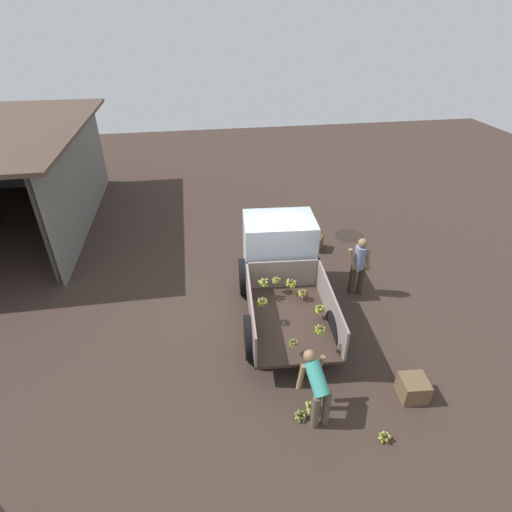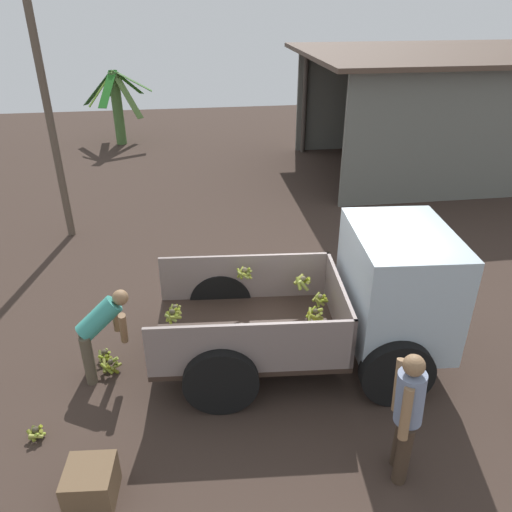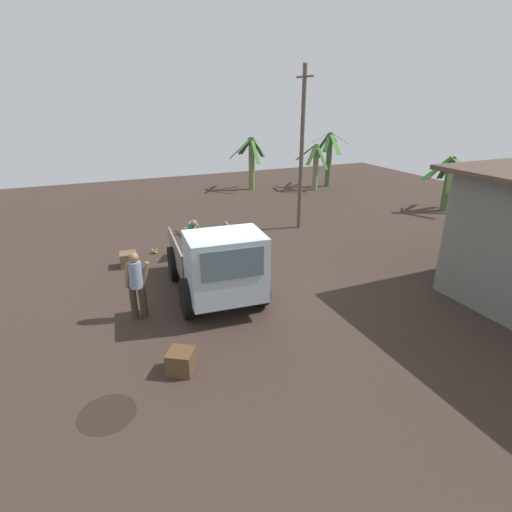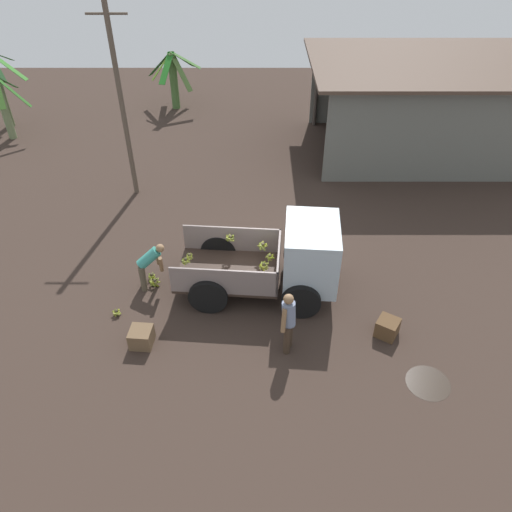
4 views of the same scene
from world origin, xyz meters
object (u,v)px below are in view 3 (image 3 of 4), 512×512
(utility_pole, at_px, (302,149))
(cargo_truck, at_px, (221,267))
(banana_bunch_on_ground_1, at_px, (155,251))
(person_worker_loading, at_px, (190,234))
(banana_bunch_on_ground_2, at_px, (199,251))
(wooden_crate_0, at_px, (129,259))
(banana_bunch_on_ground_0, at_px, (192,253))
(wooden_crate_1, at_px, (181,361))
(person_foreground_visitor, at_px, (137,283))

(utility_pole, bearing_deg, cargo_truck, -44.93)
(utility_pole, distance_m, banana_bunch_on_ground_1, 6.79)
(cargo_truck, relative_size, person_worker_loading, 3.15)
(person_worker_loading, distance_m, banana_bunch_on_ground_2, 0.74)
(utility_pole, bearing_deg, wooden_crate_0, -78.27)
(utility_pole, bearing_deg, banana_bunch_on_ground_0, -73.91)
(banana_bunch_on_ground_0, xyz_separation_m, banana_bunch_on_ground_2, (-0.12, 0.27, -0.01))
(banana_bunch_on_ground_0, bearing_deg, wooden_crate_1, -16.67)
(banana_bunch_on_ground_0, bearing_deg, banana_bunch_on_ground_1, -125.14)
(cargo_truck, height_order, banana_bunch_on_ground_0, cargo_truck)
(person_worker_loading, distance_m, wooden_crate_0, 2.13)
(utility_pole, distance_m, wooden_crate_1, 10.32)
(banana_bunch_on_ground_2, bearing_deg, banana_bunch_on_ground_0, -66.47)
(utility_pole, relative_size, person_worker_loading, 4.58)
(person_foreground_visitor, height_order, person_worker_loading, person_foreground_visitor)
(banana_bunch_on_ground_0, distance_m, wooden_crate_0, 2.07)
(banana_bunch_on_ground_0, bearing_deg, person_foreground_visitor, -32.55)
(cargo_truck, height_order, banana_bunch_on_ground_1, cargo_truck)
(cargo_truck, bearing_deg, utility_pole, 139.57)
(cargo_truck, distance_m, person_foreground_visitor, 2.06)
(utility_pole, relative_size, wooden_crate_1, 12.63)
(banana_bunch_on_ground_0, height_order, wooden_crate_0, wooden_crate_0)
(wooden_crate_1, bearing_deg, banana_bunch_on_ground_1, 174.44)
(cargo_truck, xyz_separation_m, utility_pole, (-5.07, 5.06, 2.09))
(cargo_truck, height_order, wooden_crate_0, cargo_truck)
(person_foreground_visitor, xyz_separation_m, banana_bunch_on_ground_1, (-4.24, 1.09, -0.84))
(utility_pole, relative_size, banana_bunch_on_ground_0, 20.15)
(banana_bunch_on_ground_1, xyz_separation_m, banana_bunch_on_ground_2, (0.67, 1.39, 0.02))
(person_worker_loading, relative_size, banana_bunch_on_ground_0, 4.40)
(banana_bunch_on_ground_2, bearing_deg, cargo_truck, -6.55)
(cargo_truck, relative_size, banana_bunch_on_ground_1, 18.83)
(utility_pole, height_order, person_worker_loading, utility_pole)
(person_foreground_visitor, bearing_deg, banana_bunch_on_ground_0, -15.64)
(wooden_crate_1, bearing_deg, banana_bunch_on_ground_0, 163.33)
(wooden_crate_0, distance_m, wooden_crate_1, 5.87)
(utility_pole, xyz_separation_m, banana_bunch_on_ground_1, (0.63, -6.01, -3.08))
(cargo_truck, height_order, person_foreground_visitor, cargo_truck)
(person_worker_loading, bearing_deg, wooden_crate_0, -100.18)
(banana_bunch_on_ground_2, bearing_deg, wooden_crate_1, -18.73)
(banana_bunch_on_ground_0, bearing_deg, cargo_truck, -2.51)
(person_foreground_visitor, bearing_deg, banana_bunch_on_ground_2, -17.84)
(cargo_truck, height_order, banana_bunch_on_ground_2, cargo_truck)
(person_foreground_visitor, relative_size, banana_bunch_on_ground_0, 5.54)
(person_foreground_visitor, bearing_deg, person_worker_loading, -15.04)
(utility_pole, height_order, banana_bunch_on_ground_0, utility_pole)
(banana_bunch_on_ground_0, xyz_separation_m, banana_bunch_on_ground_1, (-0.78, -1.11, -0.03))
(utility_pole, xyz_separation_m, person_foreground_visitor, (4.87, -7.11, -2.24))
(banana_bunch_on_ground_1, relative_size, wooden_crate_0, 0.44)
(person_foreground_visitor, xyz_separation_m, wooden_crate_1, (2.44, 0.44, -0.71))
(cargo_truck, relative_size, banana_bunch_on_ground_0, 13.87)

